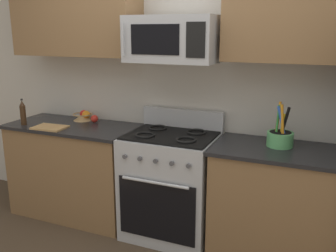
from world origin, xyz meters
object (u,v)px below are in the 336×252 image
utensil_crock (280,137)px  bottle_soy (23,113)px  cutting_board (50,127)px  range_oven (171,184)px  microwave (173,39)px  apple_loose (94,119)px  fruit_basket (83,116)px

utensil_crock → bottle_soy: utensil_crock is taller
cutting_board → range_oven: bearing=9.7°
utensil_crock → bottle_soy: bearing=-173.9°
cutting_board → bottle_soy: 0.33m
range_oven → utensil_crock: bearing=4.2°
utensil_crock → cutting_board: size_ratio=1.16×
utensil_crock → microwave: bearing=-177.5°
apple_loose → bottle_soy: bearing=-148.5°
utensil_crock → bottle_soy: (-2.32, -0.25, 0.05)m
apple_loose → cutting_board: 0.43m
utensil_crock → fruit_basket: bearing=176.1°
range_oven → apple_loose: size_ratio=15.07×
fruit_basket → bottle_soy: size_ratio=0.77×
fruit_basket → apple_loose: bearing=-12.0°
fruit_basket → apple_loose: fruit_basket is taller
range_oven → utensil_crock: utensil_crock is taller
range_oven → bottle_soy: bottle_soy is taller
cutting_board → bottle_soy: bearing=178.2°
apple_loose → cutting_board: apple_loose is taller
range_oven → fruit_basket: range_oven is taller
microwave → bottle_soy: 1.61m
microwave → bottle_soy: microwave is taller
microwave → utensil_crock: size_ratio=2.12×
range_oven → microwave: microwave is taller
utensil_crock → bottle_soy: size_ratio=1.38×
microwave → apple_loose: microwave is taller
microwave → apple_loose: (-0.88, 0.14, -0.76)m
range_oven → utensil_crock: size_ratio=3.18×
apple_loose → bottle_soy: (-0.56, -0.34, 0.08)m
fruit_basket → cutting_board: bearing=-103.6°
apple_loose → bottle_soy: bottle_soy is taller
range_oven → apple_loose: range_oven is taller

